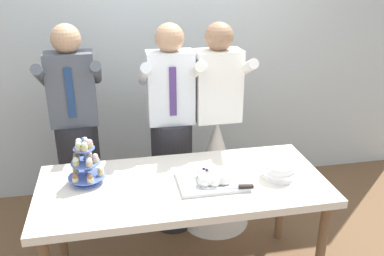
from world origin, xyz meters
name	(u,v)px	position (x,y,z in m)	size (l,w,h in m)	color
rear_wall	(154,35)	(0.00, 1.42, 1.45)	(5.20, 0.10, 2.90)	silver
dessert_table	(183,192)	(0.00, 0.00, 0.70)	(1.80, 0.80, 0.78)	silver
cupcake_stand	(86,164)	(-0.59, 0.11, 0.90)	(0.23, 0.23, 0.31)	#4C66B2
main_cake_tray	(213,177)	(0.18, -0.05, 0.82)	(0.43, 0.32, 0.12)	silver
plate_stack	(279,170)	(0.61, -0.05, 0.82)	(0.21, 0.21, 0.10)	white
person_groom	(172,142)	(0.03, 0.67, 0.75)	(0.47, 0.50, 1.66)	#232328
person_bride	(216,159)	(0.38, 0.64, 0.58)	(0.56, 0.56, 1.66)	white
person_guest	(78,144)	(-0.68, 0.78, 0.75)	(0.47, 0.50, 1.66)	#232328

